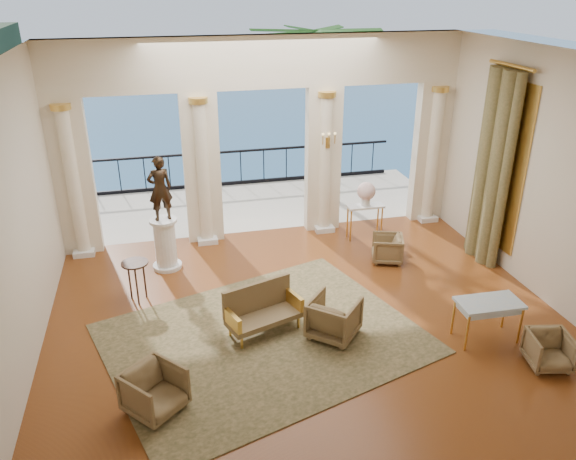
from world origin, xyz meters
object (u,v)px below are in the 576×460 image
object	(u,v)px
armchair_d	(334,316)
pedestal	(165,245)
armchair_c	(387,247)
armchair_b	(549,349)
side_table	(135,268)
game_table	(489,306)
console_table	(365,211)
armchair_a	(154,389)
statue	(160,188)
settee	(262,309)

from	to	relation	value
armchair_d	pedestal	distance (m)	4.13
armchair_c	armchair_b	bearing A→B (deg)	34.55
side_table	game_table	bearing A→B (deg)	-24.90
console_table	side_table	bearing A→B (deg)	-161.85
armchair_a	armchair_d	distance (m)	3.19
game_table	statue	world-z (taller)	statue
side_table	pedestal	bearing A→B (deg)	64.28
armchair_b	armchair_c	size ratio (longest dim) A/B	0.99
armchair_b	armchair_d	size ratio (longest dim) A/B	0.81
statue	side_table	world-z (taller)	statue
armchair_b	console_table	world-z (taller)	console_table
statue	armchair_a	bearing A→B (deg)	71.94
settee	console_table	world-z (taller)	settee
settee	statue	distance (m)	3.38
settee	side_table	xyz separation A→B (m)	(-2.07, 1.51, 0.26)
armchair_a	settee	xyz separation A→B (m)	(1.83, 1.59, 0.05)
settee	console_table	size ratio (longest dim) A/B	1.65
armchair_c	game_table	distance (m)	3.10
armchair_c	settee	bearing A→B (deg)	-38.64
settee	statue	bearing A→B (deg)	99.82
armchair_d	settee	distance (m)	1.23
armchair_b	console_table	xyz separation A→B (m)	(-1.10, 5.18, 0.35)
console_table	game_table	bearing A→B (deg)	-82.51
armchair_d	game_table	bearing A→B (deg)	-153.26
settee	statue	size ratio (longest dim) A/B	1.05
side_table	armchair_a	bearing A→B (deg)	-85.49
pedestal	side_table	distance (m)	1.35
settee	side_table	world-z (taller)	settee
armchair_c	armchair_d	bearing A→B (deg)	-19.89
pedestal	console_table	bearing A→B (deg)	5.69
pedestal	armchair_d	bearing A→B (deg)	-50.19
armchair_b	statue	xyz separation A→B (m)	(-5.65, 4.73, 1.45)
armchair_d	side_table	size ratio (longest dim) A/B	0.98
armchair_d	statue	xyz separation A→B (m)	(-2.64, 3.17, 1.37)
armchair_c	console_table	bearing A→B (deg)	-158.16
armchair_d	side_table	bearing A→B (deg)	10.68
armchair_b	game_table	xyz separation A→B (m)	(-0.55, 0.89, 0.33)
armchair_c	statue	distance (m)	4.88
armchair_d	settee	bearing A→B (deg)	20.61
statue	console_table	world-z (taller)	statue
pedestal	statue	bearing A→B (deg)	90.00
statue	side_table	bearing A→B (deg)	50.68
pedestal	settee	bearing A→B (deg)	-61.23
armchair_c	game_table	world-z (taller)	game_table
armchair_d	settee	size ratio (longest dim) A/B	0.56
armchair_a	side_table	distance (m)	3.13
game_table	console_table	distance (m)	4.33
game_table	console_table	size ratio (longest dim) A/B	1.26
armchair_c	side_table	size ratio (longest dim) A/B	0.80
armchair_a	pedestal	bearing A→B (deg)	44.59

